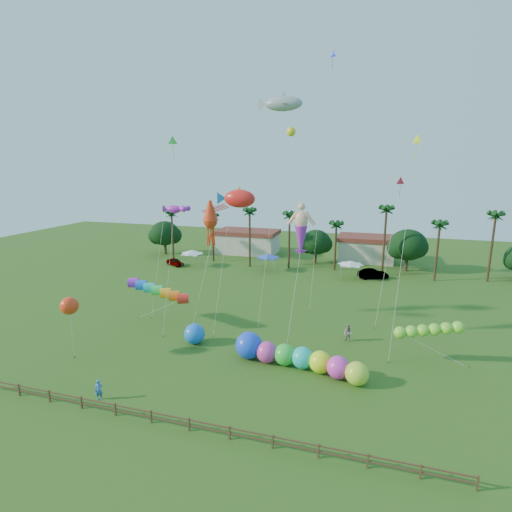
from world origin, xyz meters
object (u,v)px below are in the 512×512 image
(car_b, at_px, (373,274))
(spectator_a, at_px, (99,390))
(car_a, at_px, (175,262))
(spectator_b, at_px, (348,333))
(caterpillar_inflatable, at_px, (294,357))
(blue_ball, at_px, (194,334))

(car_b, relative_size, spectator_a, 2.83)
(spectator_a, bearing_deg, car_b, 39.79)
(car_b, bearing_deg, car_a, 72.12)
(spectator_b, xyz_separation_m, caterpillar_inflatable, (-4.30, -7.09, 0.14))
(caterpillar_inflatable, bearing_deg, spectator_a, -135.49)
(spectator_a, distance_m, spectator_b, 24.39)
(blue_ball, bearing_deg, spectator_a, -103.63)
(car_b, bearing_deg, spectator_a, 133.94)
(car_b, xyz_separation_m, spectator_a, (-20.04, -41.97, 0.06))
(spectator_b, bearing_deg, caterpillar_inflatable, -92.47)
(car_a, height_order, caterpillar_inflatable, caterpillar_inflatable)
(blue_ball, bearing_deg, spectator_b, 18.58)
(car_a, relative_size, blue_ball, 1.81)
(caterpillar_inflatable, height_order, blue_ball, caterpillar_inflatable)
(car_a, bearing_deg, spectator_b, -98.98)
(car_b, xyz_separation_m, spectator_b, (-2.12, -25.42, 0.16))
(spectator_a, relative_size, caterpillar_inflatable, 0.13)
(spectator_a, distance_m, blue_ball, 11.80)
(car_b, relative_size, spectator_b, 2.52)
(car_b, distance_m, spectator_b, 25.51)
(spectator_a, distance_m, caterpillar_inflatable, 16.59)
(car_a, bearing_deg, blue_ball, -121.56)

